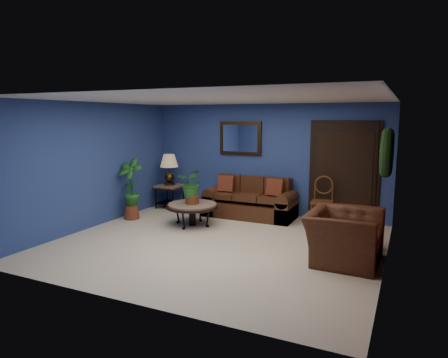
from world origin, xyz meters
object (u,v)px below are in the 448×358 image
at_px(table_lamp, 169,166).
at_px(side_chair, 323,197).
at_px(armchair, 344,237).
at_px(sofa, 251,203).
at_px(end_table, 170,190).
at_px(coffee_table, 192,206).

xyz_separation_m(table_lamp, side_chair, (3.70, 0.07, -0.47)).
distance_m(table_lamp, armchair, 4.92).
bearing_deg(sofa, end_table, -179.33).
height_order(sofa, side_chair, side_chair).
bearing_deg(sofa, side_chair, 1.77).
bearing_deg(table_lamp, end_table, -45.00).
bearing_deg(table_lamp, sofa, 0.67).
bearing_deg(end_table, armchair, -24.29).
bearing_deg(table_lamp, coffee_table, -42.23).
height_order(coffee_table, armchair, armchair).
bearing_deg(side_chair, armchair, -73.58).
distance_m(coffee_table, end_table, 1.77).
relative_size(end_table, armchair, 0.51).
relative_size(sofa, table_lamp, 2.75).
xyz_separation_m(coffee_table, table_lamp, (-1.31, 1.19, 0.64)).
relative_size(coffee_table, table_lamp, 1.46).
xyz_separation_m(end_table, table_lamp, (-0.00, 0.00, 0.60)).
distance_m(sofa, table_lamp, 2.25).
distance_m(sofa, coffee_table, 1.47).
bearing_deg(coffee_table, armchair, -14.57).
xyz_separation_m(sofa, table_lamp, (-2.13, -0.03, 0.74)).
bearing_deg(armchair, coffee_table, 77.36).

